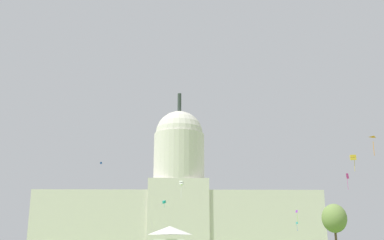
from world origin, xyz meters
TOP-DOWN VIEW (x-y plane):
  - capitol_building at (-5.91, 171.74)m, footprint 126.10×23.37m
  - event_tent at (-6.64, 61.92)m, footprint 6.70×5.95m
  - tree_east_mid at (33.65, 79.96)m, footprint 8.43×8.38m
  - kite_blue_mid at (-34.18, 130.61)m, footprint 0.80×0.42m
  - kite_cyan_low at (39.79, 142.20)m, footprint 0.79×0.74m
  - kite_magenta_mid at (39.16, 83.48)m, footprint 0.85×0.78m
  - kite_orange_low at (24.56, 31.74)m, footprint 1.13×0.79m
  - kite_gold_low at (29.29, 52.89)m, footprint 1.24×1.28m
  - kite_white_low at (-4.34, 59.94)m, footprint 0.88×0.91m
  - kite_turquoise_low at (-11.19, 141.08)m, footprint 1.49×1.49m
  - kite_violet_low at (28.34, 95.71)m, footprint 0.69×0.40m

SIDE VIEW (x-z plane):
  - event_tent at x=-6.64m, z-range -0.02..5.10m
  - tree_east_mid at x=33.65m, z-range 2.00..13.14m
  - kite_cyan_low at x=39.79m, z-range 6.91..10.45m
  - kite_violet_low at x=28.34m, z-range 7.68..11.44m
  - kite_white_low at x=-4.34m, z-range 11.91..15.46m
  - kite_turquoise_low at x=-11.19m, z-range 15.13..17.96m
  - kite_orange_low at x=24.56m, z-range 15.48..18.34m
  - kite_gold_low at x=29.29m, z-range 16.30..19.60m
  - kite_magenta_mid at x=39.16m, z-range 15.94..20.31m
  - capitol_building at x=-5.91m, z-range -15.80..54.72m
  - kite_blue_mid at x=-34.18m, z-range 29.40..30.24m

